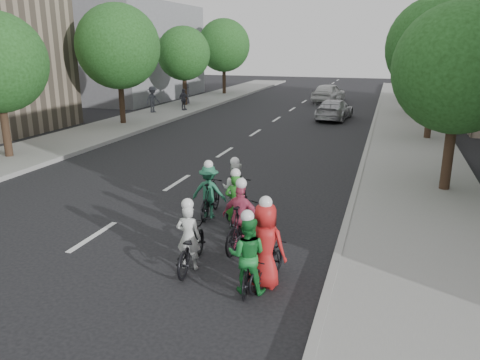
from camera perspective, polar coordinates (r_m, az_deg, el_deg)
The scene contains 25 objects.
ground at distance 12.49m, azimuth -17.48°, elevation -6.60°, with size 120.00×120.00×0.00m, color black.
sidewalk_left at distance 24.80m, azimuth -19.63°, elevation 4.62°, with size 4.00×80.00×0.15m, color gray.
curb_left at distance 23.68m, azimuth -15.85°, elevation 4.47°, with size 0.18×80.00×0.18m, color #999993.
sidewalk_right at distance 19.88m, azimuth 20.44°, elevation 1.82°, with size 4.00×80.00×0.15m, color gray.
curb_right at distance 19.86m, azimuth 14.83°, elevation 2.34°, with size 0.18×80.00×0.18m, color #999993.
bldg_sw at distance 43.76m, azimuth -14.31°, elevation 14.92°, with size 10.00×14.00×8.00m, color slate.
tree_l_3 at distance 28.60m, azimuth -14.65°, elevation 15.45°, with size 4.80×4.80×6.93m.
tree_l_4 at distance 36.56m, azimuth -6.89°, elevation 15.06°, with size 4.00×4.00×5.97m.
tree_l_5 at distance 44.91m, azimuth -1.99°, elevation 16.08°, with size 4.80×4.80×6.93m.
tree_r_0 at distance 16.03m, azimuth 25.17°, elevation 12.19°, with size 4.00×4.00×5.97m.
tree_r_1 at distance 24.97m, azimuth 22.91°, elevation 14.67°, with size 4.80×4.80×6.93m.
tree_r_2 at distance 33.96m, azimuth 21.62°, elevation 13.98°, with size 4.00×4.00×5.97m.
tree_r_3 at distance 42.94m, azimuth 21.03°, elevation 15.04°, with size 4.80×4.80×6.93m.
cyclist_0 at distance 9.24m, azimuth 0.96°, elevation -9.75°, with size 0.82×1.51×1.70m.
cyclist_1 at distance 12.15m, azimuth -0.43°, elevation -3.52°, with size 0.58×1.51×1.68m.
cyclist_2 at distance 10.25m, azimuth -6.08°, elevation -7.73°, with size 0.85×1.90×1.60m.
cyclist_3 at distance 11.06m, azimuth 0.24°, elevation -5.14°, with size 0.98×1.92×1.75m.
cyclist_4 at distance 13.08m, azimuth -3.72°, elevation -1.81°, with size 1.00×1.75×1.65m.
cyclist_5 at distance 13.24m, azimuth -0.54°, elevation -1.74°, with size 0.76×1.76×1.69m.
cyclist_6 at distance 9.44m, azimuth 3.12°, elevation -8.93°, with size 0.94×1.61×1.90m.
follow_car_lead at distance 30.82m, azimuth 11.44°, elevation 8.44°, with size 1.80×4.43×1.28m, color #B1B1B5.
follow_car_trail at distance 40.02m, azimuth 10.76°, elevation 10.42°, with size 1.84×4.57×1.56m, color silver.
spectator_0 at distance 32.87m, azimuth -10.59°, elevation 9.64°, with size 1.14×0.65×1.76m, color #454750.
spectator_1 at distance 33.69m, azimuth -6.90°, elevation 9.74°, with size 0.88×0.37×1.51m, color #464551.
spectator_2 at distance 37.41m, azimuth -6.59°, elevation 10.48°, with size 0.79×0.52×1.62m, color #53515F.
Camera 1 is at (6.88, -9.30, 4.70)m, focal length 35.00 mm.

